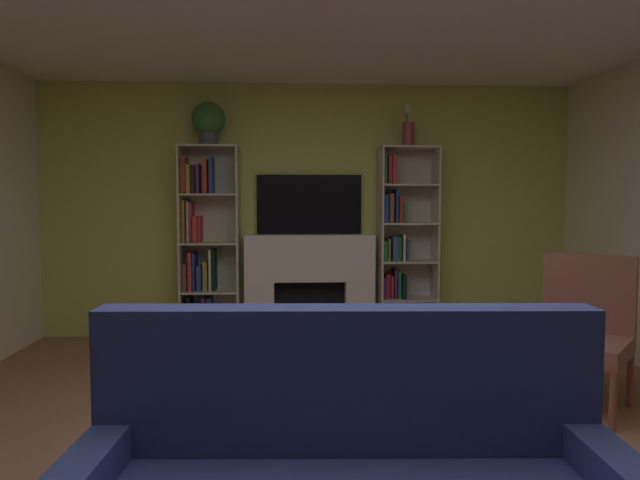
% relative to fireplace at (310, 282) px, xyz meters
% --- Properties ---
extents(wall_back_accent, '(5.52, 0.06, 2.57)m').
position_rel_fireplace_xyz_m(wall_back_accent, '(0.00, 0.16, 0.73)').
color(wall_back_accent, '#BFC95B').
rests_on(wall_back_accent, ground_plane).
extents(fireplace, '(1.40, 0.56, 1.04)m').
position_rel_fireplace_xyz_m(fireplace, '(0.00, 0.00, 0.00)').
color(fireplace, white).
rests_on(fireplace, ground_plane).
extents(tv, '(1.06, 0.06, 0.60)m').
position_rel_fireplace_xyz_m(tv, '(0.00, 0.10, 0.79)').
color(tv, black).
rests_on(tv, fireplace).
extents(bookshelf_left, '(0.58, 0.33, 1.92)m').
position_rel_fireplace_xyz_m(bookshelf_left, '(-1.06, 0.01, 0.38)').
color(bookshelf_left, beige).
rests_on(bookshelf_left, ground_plane).
extents(bookshelf_right, '(0.58, 0.34, 1.92)m').
position_rel_fireplace_xyz_m(bookshelf_right, '(0.93, 0.00, 0.39)').
color(bookshelf_right, beige).
rests_on(bookshelf_right, ground_plane).
extents(potted_plant, '(0.33, 0.33, 0.43)m').
position_rel_fireplace_xyz_m(potted_plant, '(-0.99, -0.02, 1.61)').
color(potted_plant, '#4C4C56').
rests_on(potted_plant, bookshelf_left).
extents(vase_with_flowers, '(0.12, 0.12, 0.42)m').
position_rel_fireplace_xyz_m(vase_with_flowers, '(0.99, -0.02, 1.50)').
color(vase_with_flowers, '#95393E').
rests_on(vase_with_flowers, bookshelf_right).
extents(armchair, '(0.83, 0.82, 1.01)m').
position_rel_fireplace_xyz_m(armchair, '(1.74, -2.08, -0.05)').
color(armchair, brown).
rests_on(armchair, ground_plane).
extents(coffee_table, '(0.74, 0.48, 0.37)m').
position_rel_fireplace_xyz_m(coffee_table, '(-0.03, -3.27, -0.24)').
color(coffee_table, '#8F6148').
rests_on(coffee_table, ground_plane).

